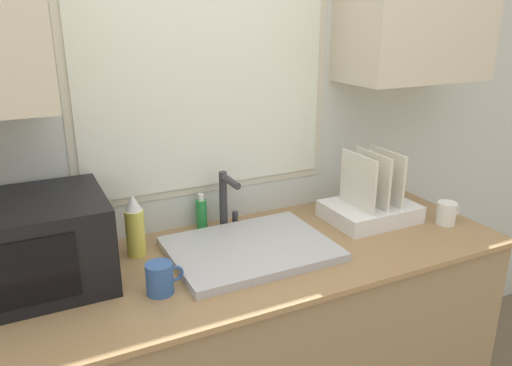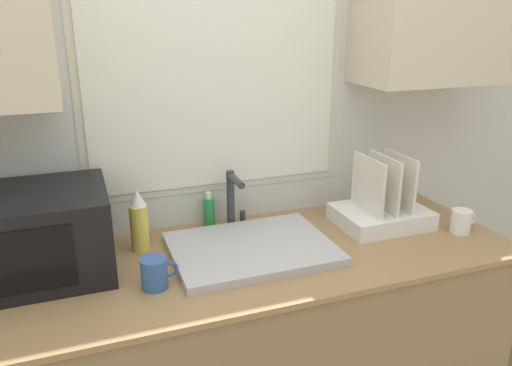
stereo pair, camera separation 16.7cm
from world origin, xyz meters
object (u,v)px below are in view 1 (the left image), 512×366
object	(u,v)px
faucet	(226,197)
spray_bottle	(135,226)
mug_near_sink	(160,278)
microwave	(30,244)
soap_bottle	(202,213)
dish_rack	(370,205)

from	to	relation	value
faucet	spray_bottle	bearing A→B (deg)	-170.58
faucet	mug_near_sink	bearing A→B (deg)	-136.63
microwave	soap_bottle	distance (m)	0.66
dish_rack	spray_bottle	size ratio (longest dim) A/B	1.55
dish_rack	soap_bottle	size ratio (longest dim) A/B	2.46
spray_bottle	microwave	bearing A→B (deg)	-169.26
spray_bottle	mug_near_sink	world-z (taller)	spray_bottle
microwave	soap_bottle	world-z (taller)	microwave
faucet	spray_bottle	world-z (taller)	faucet
microwave	faucet	bearing A→B (deg)	10.04
microwave	spray_bottle	world-z (taller)	microwave
dish_rack	faucet	bearing A→B (deg)	163.34
faucet	soap_bottle	world-z (taller)	faucet
faucet	dish_rack	world-z (taller)	dish_rack
dish_rack	spray_bottle	xyz separation A→B (m)	(-0.95, 0.11, 0.05)
dish_rack	mug_near_sink	xyz separation A→B (m)	(-0.95, -0.18, -0.01)
mug_near_sink	soap_bottle	bearing A→B (deg)	54.77
spray_bottle	mug_near_sink	bearing A→B (deg)	-89.01
microwave	spray_bottle	size ratio (longest dim) A/B	2.01
microwave	dish_rack	bearing A→B (deg)	-2.04
faucet	mug_near_sink	size ratio (longest dim) A/B	1.97
microwave	mug_near_sink	xyz separation A→B (m)	(0.34, -0.22, -0.09)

